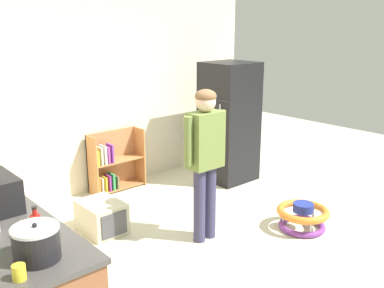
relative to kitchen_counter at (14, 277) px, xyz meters
The scene contains 12 objects.
ground_plane 2.25m from the kitchen_counter, ahead, with size 12.00×12.00×0.00m, color beige.
back_wall 3.29m from the kitchen_counter, 46.00° to the left, with size 5.20×0.06×2.70m, color beige.
kitchen_counter is the anchor object (origin of this frame).
refrigerator 4.00m from the kitchen_counter, 19.50° to the left, with size 0.73×0.68×1.78m.
bookshelf 3.01m from the kitchen_counter, 44.03° to the left, with size 0.80×0.28×0.85m.
standing_person 2.20m from the kitchen_counter, ahead, with size 0.57×0.22×1.68m.
baby_walker 3.19m from the kitchen_counter, ahead, with size 0.60×0.60×0.32m.
pet_carrier 1.73m from the kitchen_counter, 37.24° to the left, with size 0.42×0.55×0.36m.
crock_pot 0.85m from the kitchen_counter, 93.00° to the right, with size 0.30×0.30×0.25m.
banana_bunch 0.50m from the kitchen_counter, 62.84° to the right, with size 0.15×0.16×0.04m.
ketchup_bottle 0.67m from the kitchen_counter, 79.38° to the right, with size 0.07×0.07×0.25m.
yellow_cup 0.96m from the kitchen_counter, 104.65° to the right, with size 0.08×0.08×0.10m, color yellow.
Camera 1 is at (-3.16, -3.11, 2.36)m, focal length 41.51 mm.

